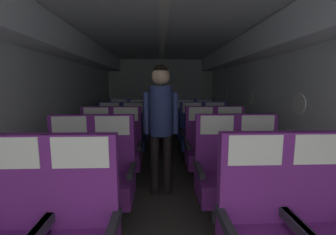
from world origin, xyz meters
The scene contains 21 objects.
ground centered at (0.00, 3.69, -0.01)m, with size 3.55×7.78×0.02m, color #3D3833.
fuselage_shell centered at (0.00, 3.95, 1.64)m, with size 3.43×7.43×2.26m.
seat_a_right_aisle centered at (0.99, 1.60, 0.46)m, with size 0.47×0.47×1.08m.
seat_a_right_window centered at (0.55, 1.60, 0.46)m, with size 0.47×0.47×1.08m.
seat_b_left_window centered at (-0.99, 2.53, 0.46)m, with size 0.47×0.47×1.08m.
seat_b_left_aisle centered at (-0.55, 2.53, 0.46)m, with size 0.47×0.47×1.08m.
seat_b_right_aisle centered at (0.99, 2.53, 0.46)m, with size 0.47×0.47×1.08m.
seat_b_right_window centered at (0.55, 2.52, 0.46)m, with size 0.47×0.47×1.08m.
seat_c_left_window centered at (-0.98, 3.46, 0.46)m, with size 0.47×0.47×1.08m.
seat_c_left_aisle centered at (-0.55, 3.46, 0.46)m, with size 0.47×0.47×1.08m.
seat_c_right_aisle centered at (0.98, 3.46, 0.46)m, with size 0.47×0.47×1.08m.
seat_c_right_window centered at (0.55, 3.45, 0.46)m, with size 0.47×0.47×1.08m.
seat_d_left_window centered at (-0.99, 4.38, 0.46)m, with size 0.47×0.47×1.08m.
seat_d_left_aisle centered at (-0.55, 4.38, 0.46)m, with size 0.47×0.47×1.08m.
seat_d_right_aisle centered at (0.99, 4.38, 0.46)m, with size 0.47×0.47×1.08m.
seat_d_right_window centered at (0.55, 4.36, 0.46)m, with size 0.47×0.47×1.08m.
seat_e_left_window centered at (-0.98, 5.30, 0.46)m, with size 0.47×0.47×1.08m.
seat_e_left_aisle centered at (-0.54, 5.30, 0.46)m, with size 0.47×0.47×1.08m.
seat_e_right_aisle centered at (0.99, 5.30, 0.46)m, with size 0.47×0.47×1.08m.
seat_e_right_window centered at (0.55, 5.28, 0.46)m, with size 0.47×0.47×1.08m.
flight_attendant centered at (-0.04, 3.05, 1.02)m, with size 0.43×0.28×1.64m.
Camera 1 is at (-0.06, 0.34, 1.38)m, focal length 23.59 mm.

